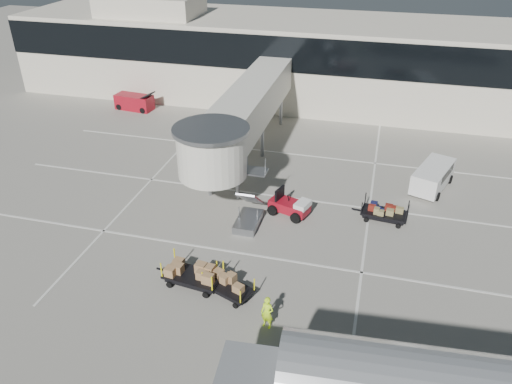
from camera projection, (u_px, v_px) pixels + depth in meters
The scene contains 11 objects.
ground at pixel (248, 277), 27.45m from camera, with size 140.00×140.00×0.00m, color #9F9D8F.
lane_markings at pixel (274, 193), 35.41m from camera, with size 40.00×30.00×0.02m.
terminal at pixel (324, 60), 50.54m from camera, with size 64.00×12.11×15.20m.
jet_bridge at pixel (241, 118), 36.45m from camera, with size 5.70×20.40×6.03m.
baggage_tug at pixel (290, 206), 32.74m from camera, with size 2.90×2.34×1.73m.
suitcase_cart at pixel (385, 213), 32.19m from camera, with size 3.62×1.75×1.39m.
box_cart_near at pixel (228, 287), 26.04m from camera, with size 3.25×2.17×1.26m.
box_cart_far at pixel (193, 275), 26.70m from camera, with size 3.89×1.91×1.50m.
ground_worker at pixel (267, 313), 23.82m from camera, with size 0.64×0.42×1.76m, color #B9EF19.
minivan at pixel (434, 175), 35.65m from camera, with size 3.28×4.90×1.73m.
belt_loader at pixel (135, 102), 49.60m from camera, with size 4.15×2.00×1.93m.
Camera 1 is at (5.86, -20.60, 17.81)m, focal length 35.00 mm.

